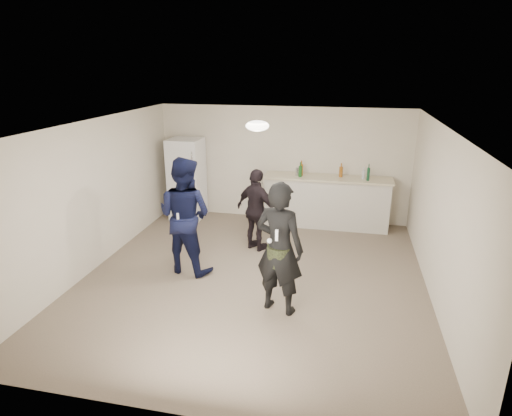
% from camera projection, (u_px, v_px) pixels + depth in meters
% --- Properties ---
extents(floor, '(6.00, 6.00, 0.00)m').
position_uv_depth(floor, '(253.00, 278.00, 7.06)').
color(floor, '#6B5B4C').
rests_on(floor, ground).
extents(ceiling, '(6.00, 6.00, 0.00)m').
position_uv_depth(ceiling, '(253.00, 125.00, 6.26)').
color(ceiling, silver).
rests_on(ceiling, wall_back).
extents(wall_back, '(6.00, 0.00, 6.00)m').
position_uv_depth(wall_back, '(282.00, 164.00, 9.44)').
color(wall_back, beige).
rests_on(wall_back, floor).
extents(wall_front, '(6.00, 0.00, 6.00)m').
position_uv_depth(wall_front, '(183.00, 308.00, 3.88)').
color(wall_front, beige).
rests_on(wall_front, floor).
extents(wall_left, '(0.00, 6.00, 6.00)m').
position_uv_depth(wall_left, '(94.00, 195.00, 7.20)').
color(wall_left, beige).
rests_on(wall_left, floor).
extents(wall_right, '(0.00, 6.00, 6.00)m').
position_uv_depth(wall_right, '(441.00, 219.00, 6.12)').
color(wall_right, beige).
rests_on(wall_right, floor).
extents(counter, '(2.60, 0.56, 1.05)m').
position_uv_depth(counter, '(326.00, 203.00, 9.17)').
color(counter, beige).
rests_on(counter, floor).
extents(counter_top, '(2.68, 0.64, 0.04)m').
position_uv_depth(counter_top, '(327.00, 178.00, 8.99)').
color(counter_top, beige).
rests_on(counter_top, counter).
extents(fridge, '(0.70, 0.70, 1.80)m').
position_uv_depth(fridge, '(187.00, 179.00, 9.60)').
color(fridge, white).
rests_on(fridge, floor).
extents(fridge_handle, '(0.02, 0.02, 0.60)m').
position_uv_depth(fridge_handle, '(192.00, 166.00, 9.07)').
color(fridge_handle, '#BDBDC1').
rests_on(fridge_handle, fridge).
extents(ceiling_dome, '(0.36, 0.36, 0.16)m').
position_uv_depth(ceiling_dome, '(257.00, 126.00, 6.55)').
color(ceiling_dome, white).
rests_on(ceiling_dome, ceiling).
extents(shaker, '(0.08, 0.08, 0.17)m').
position_uv_depth(shaker, '(297.00, 172.00, 9.09)').
color(shaker, '#B1B1B6').
rests_on(shaker, counter_top).
extents(man, '(1.09, 0.93, 1.96)m').
position_uv_depth(man, '(185.00, 216.00, 7.04)').
color(man, '#0F1642').
rests_on(man, floor).
extents(woman, '(0.79, 0.63, 1.90)m').
position_uv_depth(woman, '(279.00, 248.00, 5.85)').
color(woman, black).
rests_on(woman, floor).
extents(camo_shorts, '(0.34, 0.34, 0.28)m').
position_uv_depth(camo_shorts, '(279.00, 255.00, 5.89)').
color(camo_shorts, '#2D3B1A').
rests_on(camo_shorts, woman).
extents(spectator, '(0.98, 0.76, 1.56)m').
position_uv_depth(spectator, '(257.00, 210.00, 7.91)').
color(spectator, black).
rests_on(spectator, floor).
extents(remote_man, '(0.04, 0.04, 0.15)m').
position_uv_depth(remote_man, '(178.00, 217.00, 6.75)').
color(remote_man, silver).
rests_on(remote_man, man).
extents(nunchuk_man, '(0.07, 0.07, 0.07)m').
position_uv_depth(nunchuk_man, '(186.00, 221.00, 6.78)').
color(nunchuk_man, white).
rests_on(nunchuk_man, man).
extents(remote_woman, '(0.04, 0.04, 0.15)m').
position_uv_depth(remote_woman, '(277.00, 235.00, 5.53)').
color(remote_woman, white).
rests_on(remote_woman, woman).
extents(nunchuk_woman, '(0.07, 0.07, 0.07)m').
position_uv_depth(nunchuk_woman, '(269.00, 241.00, 5.61)').
color(nunchuk_woman, white).
rests_on(nunchuk_woman, woman).
extents(bottle_cluster, '(1.45, 0.26, 0.26)m').
position_uv_depth(bottle_cluster, '(331.00, 172.00, 8.92)').
color(bottle_cluster, '#164D18').
rests_on(bottle_cluster, counter_top).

